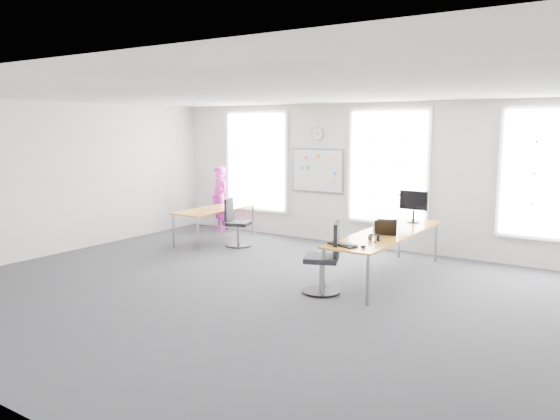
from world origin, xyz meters
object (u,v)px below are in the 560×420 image
Objects in this scene: chair_right at (326,262)px; monitor at (414,203)px; desk_left at (215,211)px; chair_left at (236,225)px; keyboard at (343,245)px; headphones at (374,238)px; person at (220,199)px; desk_right at (387,236)px.

monitor is at bearing 147.57° from chair_right.
monitor reaches higher than desk_left.
chair_left is 2.13× the size of keyboard.
monitor reaches higher than chair_right.
chair_left is 3.93m from keyboard.
chair_left is (-3.18, 1.85, -0.04)m from chair_right.
monitor is at bearing 6.63° from desk_left.
chair_right is at bearing -139.40° from chair_left.
chair_right is 0.85m from headphones.
person is at bearing 31.33° from chair_left.
chair_left is (-3.61, 0.54, -0.27)m from desk_right.
headphones reaches higher than desk_left.
chair_right is at bearing -27.17° from desk_left.
chair_right is at bearing -108.10° from desk_right.
desk_left is 10.76× the size of headphones.
keyboard reaches higher than desk_left.
chair_right is (3.87, -1.98, -0.19)m from desk_left.
chair_right is at bearing -10.43° from person.
chair_left is at bearing -142.38° from chair_right.
chair_right is (-0.43, -1.31, -0.23)m from desk_right.
headphones is at bearing -17.65° from desk_left.
desk_right is 3.66m from chair_left.
chair_left is 3.93m from headphones.
desk_left is 3.40× the size of monitor.
desk_left is 4.59m from keyboard.
person is at bearing -145.37° from chair_right.
chair_right is 0.70× the size of person.
chair_left reaches higher than desk_right.
monitor is at bearing -99.33° from chair_left.
desk_right is at bearing 79.94° from headphones.
desk_right is 5.35× the size of monitor.
chair_left is 5.45× the size of headphones.
chair_left is at bearing 171.49° from desk_right.
chair_right is 2.32× the size of keyboard.
desk_right reaches higher than desk_left.
desk_left is (-4.29, 0.67, -0.05)m from desk_right.
monitor is at bearing 104.63° from keyboard.
keyboard is at bearing 69.45° from chair_right.
chair_left reaches higher than headphones.
chair_left reaches higher than keyboard.
headphones is (5.06, -2.38, 0.03)m from person.
desk_right is at bearing 101.93° from keyboard.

